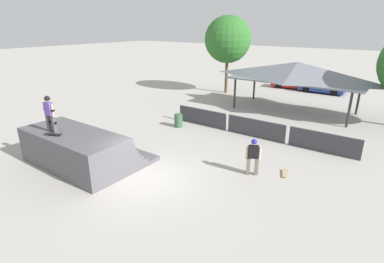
{
  "coord_description": "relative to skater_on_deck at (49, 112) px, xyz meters",
  "views": [
    {
      "loc": [
        8.3,
        -8.08,
        6.27
      ],
      "look_at": [
        -0.45,
        3.94,
        0.9
      ],
      "focal_mm": 28.0,
      "sensor_mm": 36.0,
      "label": 1
    }
  ],
  "objects": [
    {
      "name": "pavilion_shelter",
      "position": [
        5.87,
        15.75,
        0.38
      ],
      "size": [
        9.59,
        4.17,
        3.67
      ],
      "color": "#2D2D33",
      "rests_on": "ground"
    },
    {
      "name": "quarter_pipe_ramp",
      "position": [
        0.83,
        0.73,
        -1.86
      ],
      "size": [
        5.45,
        3.93,
        1.64
      ],
      "color": "#565459",
      "rests_on": "ground"
    },
    {
      "name": "ground_plane",
      "position": [
        4.34,
        1.48,
        -2.6
      ],
      "size": [
        160.0,
        160.0,
        0.0
      ],
      "primitive_type": "plane",
      "color": "#ADA8A0"
    },
    {
      "name": "parked_car_blue",
      "position": [
        5.97,
        23.81,
        -2.0
      ],
      "size": [
        4.17,
        1.82,
        1.27
      ],
      "rotation": [
        0.0,
        0.0,
        -0.01
      ],
      "color": "navy",
      "rests_on": "ground"
    },
    {
      "name": "bystander_walking",
      "position": [
        7.84,
        4.49,
        -1.62
      ],
      "size": [
        0.62,
        0.41,
        1.67
      ],
      "rotation": [
        0.0,
        0.0,
        3.66
      ],
      "color": "#6B6051",
      "rests_on": "ground"
    },
    {
      "name": "skateboard_on_deck",
      "position": [
        0.48,
        -0.22,
        -0.9
      ],
      "size": [
        0.81,
        0.49,
        0.09
      ],
      "rotation": [
        0.0,
        0.0,
        0.39
      ],
      "color": "green",
      "rests_on": "quarter_pipe_ramp"
    },
    {
      "name": "barrier_fence",
      "position": [
        5.94,
        8.91,
        -2.08
      ],
      "size": [
        11.12,
        0.12,
        1.05
      ],
      "color": "#3D3D42",
      "rests_on": "ground"
    },
    {
      "name": "skateboard_on_ground",
      "position": [
        9.0,
        5.36,
        -2.54
      ],
      "size": [
        0.46,
        0.8,
        0.09
      ],
      "rotation": [
        0.0,
        0.0,
        1.93
      ],
      "color": "red",
      "rests_on": "ground"
    },
    {
      "name": "trash_bin",
      "position": [
        1.17,
        7.67,
        -2.18
      ],
      "size": [
        0.52,
        0.52,
        0.85
      ],
      "primitive_type": "cylinder",
      "color": "#385B3D",
      "rests_on": "ground"
    },
    {
      "name": "tree_far_back",
      "position": [
        -1.51,
        18.38,
        2.3
      ],
      "size": [
        4.24,
        4.24,
        7.04
      ],
      "color": "brown",
      "rests_on": "ground"
    },
    {
      "name": "parked_car_red",
      "position": [
        3.08,
        24.19,
        -2.0
      ],
      "size": [
        4.43,
        2.16,
        1.27
      ],
      "rotation": [
        0.0,
        0.0,
        0.11
      ],
      "color": "red",
      "rests_on": "ground"
    },
    {
      "name": "skater_on_deck",
      "position": [
        0.0,
        0.0,
        0.0
      ],
      "size": [
        0.71,
        0.25,
        1.67
      ],
      "rotation": [
        0.0,
        0.0,
        0.08
      ],
      "color": "#4C4C51",
      "rests_on": "quarter_pipe_ramp"
    }
  ]
}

